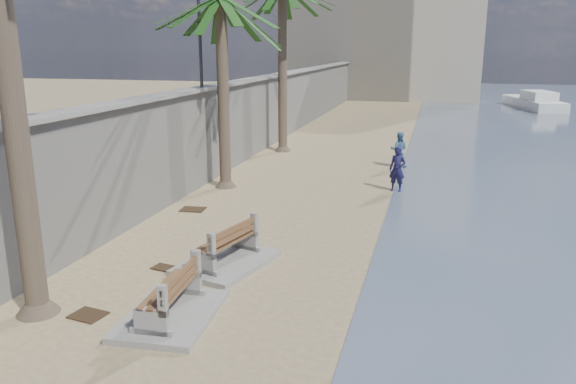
{
  "coord_description": "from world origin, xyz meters",
  "views": [
    {
      "loc": [
        3.31,
        -7.44,
        5.12
      ],
      "look_at": [
        -0.5,
        7.0,
        1.2
      ],
      "focal_mm": 35.0,
      "sensor_mm": 36.0,
      "label": 1
    }
  ],
  "objects_px": {
    "bench_near": "(226,248)",
    "bench_far": "(170,298)",
    "person_a": "(397,166)",
    "yacht_far": "(533,104)",
    "person_b": "(399,148)",
    "palm_mid": "(221,1)"
  },
  "relations": [
    {
      "from": "palm_mid",
      "to": "person_a",
      "type": "distance_m",
      "value": 8.44
    },
    {
      "from": "bench_far",
      "to": "palm_mid",
      "type": "xyz_separation_m",
      "value": [
        -2.71,
        10.04,
        6.15
      ]
    },
    {
      "from": "person_a",
      "to": "bench_near",
      "type": "bearing_deg",
      "value": -97.81
    },
    {
      "from": "bench_far",
      "to": "person_b",
      "type": "relative_size",
      "value": 1.46
    },
    {
      "from": "bench_far",
      "to": "person_a",
      "type": "height_order",
      "value": "person_a"
    },
    {
      "from": "person_b",
      "to": "palm_mid",
      "type": "bearing_deg",
      "value": 38.74
    },
    {
      "from": "bench_far",
      "to": "person_a",
      "type": "xyz_separation_m",
      "value": [
        3.49,
        11.0,
        0.5
      ]
    },
    {
      "from": "bench_near",
      "to": "yacht_far",
      "type": "height_order",
      "value": "yacht_far"
    },
    {
      "from": "palm_mid",
      "to": "yacht_far",
      "type": "bearing_deg",
      "value": 64.5
    },
    {
      "from": "person_a",
      "to": "person_b",
      "type": "relative_size",
      "value": 1.1
    },
    {
      "from": "person_b",
      "to": "bench_near",
      "type": "bearing_deg",
      "value": 73.23
    },
    {
      "from": "bench_far",
      "to": "yacht_far",
      "type": "distance_m",
      "value": 43.72
    },
    {
      "from": "bench_far",
      "to": "person_b",
      "type": "height_order",
      "value": "person_b"
    },
    {
      "from": "palm_mid",
      "to": "person_a",
      "type": "bearing_deg",
      "value": 8.81
    },
    {
      "from": "person_b",
      "to": "yacht_far",
      "type": "relative_size",
      "value": 0.2
    },
    {
      "from": "person_a",
      "to": "yacht_far",
      "type": "relative_size",
      "value": 0.22
    },
    {
      "from": "palm_mid",
      "to": "person_b",
      "type": "height_order",
      "value": "palm_mid"
    },
    {
      "from": "bench_near",
      "to": "palm_mid",
      "type": "bearing_deg",
      "value": 111.02
    },
    {
      "from": "bench_near",
      "to": "person_a",
      "type": "xyz_separation_m",
      "value": [
        3.42,
        8.19,
        0.49
      ]
    },
    {
      "from": "person_a",
      "to": "bench_far",
      "type": "bearing_deg",
      "value": -92.77
    },
    {
      "from": "bench_far",
      "to": "person_a",
      "type": "bearing_deg",
      "value": 72.41
    },
    {
      "from": "bench_near",
      "to": "bench_far",
      "type": "xyz_separation_m",
      "value": [
        -0.07,
        -2.8,
        -0.01
      ]
    }
  ]
}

